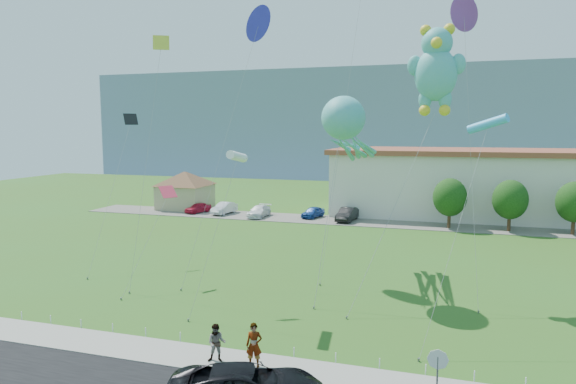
% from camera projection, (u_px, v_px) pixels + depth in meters
% --- Properties ---
extents(ground, '(160.00, 160.00, 0.00)m').
position_uv_depth(ground, '(245.00, 339.00, 26.27)').
color(ground, '#335718').
rests_on(ground, ground).
extents(sidewalk, '(80.00, 2.50, 0.10)m').
position_uv_depth(sidewalk, '(223.00, 361.00, 23.65)').
color(sidewalk, gray).
rests_on(sidewalk, ground).
extents(parking_strip, '(70.00, 6.00, 0.06)m').
position_uv_depth(parking_strip, '(358.00, 222.00, 59.44)').
color(parking_strip, '#59544C').
rests_on(parking_strip, ground).
extents(hill_ridge, '(160.00, 50.00, 25.00)m').
position_uv_depth(hill_ridge, '(411.00, 122.00, 138.49)').
color(hill_ridge, slate).
rests_on(hill_ridge, ground).
extents(pavilion, '(9.20, 9.20, 5.00)m').
position_uv_depth(pavilion, '(185.00, 186.00, 68.98)').
color(pavilion, tan).
rests_on(pavilion, ground).
extents(stop_sign, '(0.80, 0.07, 2.50)m').
position_uv_depth(stop_sign, '(438.00, 365.00, 19.26)').
color(stop_sign, slate).
rests_on(stop_sign, ground).
extents(rope_fence, '(26.05, 0.05, 0.50)m').
position_uv_depth(rope_fence, '(235.00, 344.00, 25.00)').
color(rope_fence, white).
rests_on(rope_fence, ground).
extents(tree_near, '(3.60, 3.60, 5.47)m').
position_uv_depth(tree_near, '(450.00, 197.00, 55.14)').
color(tree_near, '#3F2B19').
rests_on(tree_near, ground).
extents(tree_mid, '(3.60, 3.60, 5.47)m').
position_uv_depth(tree_mid, '(510.00, 200.00, 53.38)').
color(tree_mid, '#3F2B19').
rests_on(tree_mid, ground).
extents(tree_far, '(3.60, 3.60, 5.47)m').
position_uv_depth(tree_far, '(575.00, 202.00, 51.61)').
color(tree_far, '#3F2B19').
rests_on(tree_far, ground).
extents(pedestrian_left, '(0.82, 0.63, 2.00)m').
position_uv_depth(pedestrian_left, '(254.00, 345.00, 22.89)').
color(pedestrian_left, gray).
rests_on(pedestrian_left, sidewalk).
extents(pedestrian_right, '(1.00, 0.86, 1.77)m').
position_uv_depth(pedestrian_right, '(217.00, 343.00, 23.40)').
color(pedestrian_right, gray).
rests_on(pedestrian_right, sidewalk).
extents(parked_car_red, '(2.68, 4.03, 1.27)m').
position_uv_depth(parked_car_red, '(198.00, 208.00, 65.60)').
color(parked_car_red, '#B71630').
rests_on(parked_car_red, parking_strip).
extents(parked_car_silver, '(2.07, 4.51, 1.43)m').
position_uv_depth(parked_car_silver, '(224.00, 208.00, 64.67)').
color(parked_car_silver, silver).
rests_on(parked_car_silver, parking_strip).
extents(parked_car_white, '(1.97, 4.66, 1.34)m').
position_uv_depth(parked_car_white, '(259.00, 211.00, 62.48)').
color(parked_car_white, white).
rests_on(parked_car_white, parking_strip).
extents(parked_car_blue, '(2.49, 4.08, 1.30)m').
position_uv_depth(parked_car_blue, '(313.00, 212.00, 61.96)').
color(parked_car_blue, '#1A4293').
rests_on(parked_car_blue, parking_strip).
extents(parked_car_black, '(2.09, 4.81, 1.54)m').
position_uv_depth(parked_car_black, '(347.00, 214.00, 59.67)').
color(parked_car_black, black).
rests_on(parked_car_black, parking_strip).
extents(octopus_kite, '(2.87, 11.79, 12.85)m').
position_uv_depth(octopus_kite, '(347.00, 129.00, 34.93)').
color(octopus_kite, teal).
rests_on(octopus_kite, ground).
extents(teddy_bear_kite, '(6.10, 8.72, 17.37)m').
position_uv_depth(teddy_bear_kite, '(436.00, 68.00, 33.12)').
color(teddy_bear_kite, teal).
rests_on(teddy_bear_kite, ground).
extents(small_kite_white, '(2.24, 3.86, 9.55)m').
position_uv_depth(small_kite_white, '(237.00, 158.00, 29.50)').
color(small_kite_white, white).
rests_on(small_kite_white, ground).
extents(small_kite_cyan, '(3.26, 7.71, 11.40)m').
position_uv_depth(small_kite_cyan, '(487.00, 126.00, 27.66)').
color(small_kite_cyan, '#34A9EC').
rests_on(small_kite_cyan, ground).
extents(small_kite_yellow, '(1.29, 4.69, 17.01)m').
position_uv_depth(small_kite_yellow, '(157.00, 75.00, 34.90)').
color(small_kite_yellow, gold).
rests_on(small_kite_yellow, ground).
extents(small_kite_blue, '(3.13, 9.89, 19.51)m').
position_uv_depth(small_kite_blue, '(256.00, 30.00, 39.70)').
color(small_kite_blue, '#3629E8').
rests_on(small_kite_blue, ground).
extents(small_kite_black, '(1.99, 8.62, 11.95)m').
position_uv_depth(small_kite_black, '(126.00, 136.00, 42.37)').
color(small_kite_black, black).
rests_on(small_kite_black, ground).
extents(small_kite_purple, '(2.29, 7.00, 19.00)m').
position_uv_depth(small_kite_purple, '(464.00, 20.00, 33.98)').
color(small_kite_purple, purple).
rests_on(small_kite_purple, ground).
extents(small_kite_pink, '(1.29, 5.92, 6.70)m').
position_uv_depth(small_kite_pink, '(164.00, 201.00, 35.95)').
color(small_kite_pink, '#F53650').
rests_on(small_kite_pink, ground).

